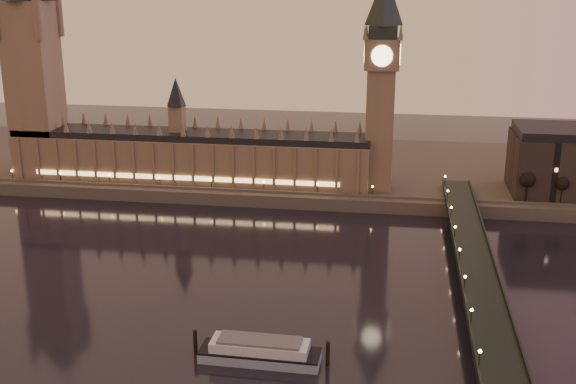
# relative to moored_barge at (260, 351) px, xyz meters

# --- Properties ---
(ground) EXTENTS (700.00, 700.00, 0.00)m
(ground) POSITION_rel_moored_barge_xyz_m (-26.13, 38.03, -3.11)
(ground) COLOR black
(ground) RESTS_ON ground
(far_embankment) EXTENTS (560.00, 130.00, 6.00)m
(far_embankment) POSITION_rel_moored_barge_xyz_m (3.87, 203.03, -0.11)
(far_embankment) COLOR #423D35
(far_embankment) RESTS_ON ground
(palace_of_westminster) EXTENTS (180.00, 26.62, 52.00)m
(palace_of_westminster) POSITION_rel_moored_barge_xyz_m (-66.25, 159.03, 18.59)
(palace_of_westminster) COLOR brown
(palace_of_westminster) RESTS_ON ground
(victoria_tower) EXTENTS (31.68, 31.68, 118.00)m
(victoria_tower) POSITION_rel_moored_barge_xyz_m (-146.13, 159.03, 62.67)
(victoria_tower) COLOR brown
(victoria_tower) RESTS_ON ground
(big_ben) EXTENTS (17.68, 17.68, 104.00)m
(big_ben) POSITION_rel_moored_barge_xyz_m (27.86, 159.02, 60.84)
(big_ben) COLOR brown
(big_ben) RESTS_ON ground
(westminster_bridge) EXTENTS (13.20, 260.00, 15.30)m
(westminster_bridge) POSITION_rel_moored_barge_xyz_m (65.48, 38.03, 2.40)
(westminster_bridge) COLOR black
(westminster_bridge) RESTS_ON ground
(bare_tree_0) EXTENTS (6.71, 6.71, 13.65)m
(bare_tree_0) POSITION_rel_moored_barge_xyz_m (95.53, 147.03, 13.10)
(bare_tree_0) COLOR black
(bare_tree_0) RESTS_ON ground
(bare_tree_1) EXTENTS (6.71, 6.71, 13.65)m
(bare_tree_1) POSITION_rel_moored_barge_xyz_m (110.91, 147.03, 13.10)
(bare_tree_1) COLOR black
(bare_tree_1) RESTS_ON ground
(moored_barge) EXTENTS (40.24, 10.42, 7.38)m
(moored_barge) POSITION_rel_moored_barge_xyz_m (0.00, 0.00, 0.00)
(moored_barge) COLOR #8295A5
(moored_barge) RESTS_ON ground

